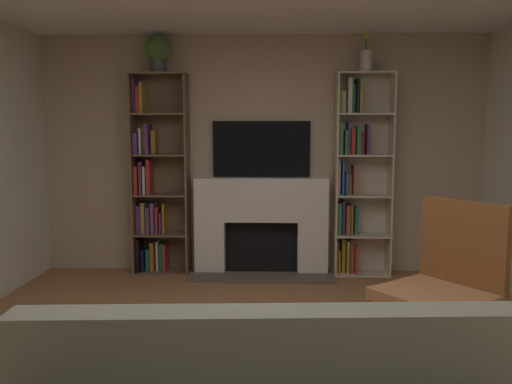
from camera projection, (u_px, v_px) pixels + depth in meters
name	position (u px, v px, depth m)	size (l,w,h in m)	color
wall_back_accent	(262.00, 155.00, 5.74)	(4.92, 0.06, 2.58)	tan
fireplace	(261.00, 223.00, 5.67)	(1.54, 0.54, 1.05)	white
tv	(261.00, 149.00, 5.67)	(1.05, 0.06, 0.60)	black
bookshelf_left	(155.00, 184.00, 5.68)	(0.60, 0.29, 2.16)	brown
bookshelf_right	(356.00, 175.00, 5.60)	(0.60, 0.28, 2.16)	beige
potted_plant	(158.00, 51.00, 5.46)	(0.28, 0.28, 0.39)	#454B56
vase_with_flowers	(366.00, 59.00, 5.40)	(0.13, 0.13, 0.40)	silver
armchair	(445.00, 284.00, 3.51)	(0.90, 0.90, 1.08)	brown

